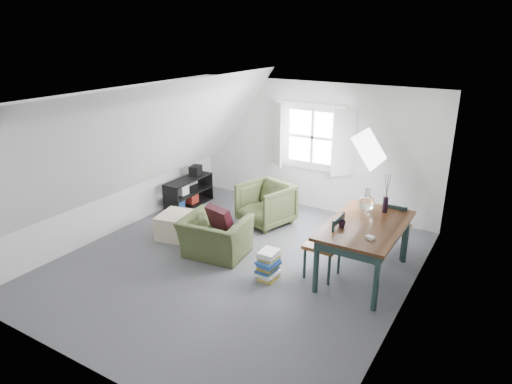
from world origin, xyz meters
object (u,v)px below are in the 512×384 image
Objects in this scene: dining_chair_far at (395,228)px; dining_chair_near at (325,244)px; armchair_far at (266,224)px; ottoman at (179,226)px; magazine_stack at (268,265)px; dining_table at (365,231)px; armchair_near at (216,255)px; media_shelf at (188,194)px.

dining_chair_near reaches higher than dining_chair_far.
armchair_far is 2.13m from dining_chair_near.
magazine_stack reaches higher than ottoman.
dining_table is at bearing -5.58° from armchair_far.
armchair_near is 0.99× the size of dining_chair_near.
dining_chair_near is (2.69, 0.05, 0.31)m from ottoman.
armchair_far is 1.35× the size of ottoman.
dining_chair_far is 0.79× the size of media_shelf.
magazine_stack is (2.81, -1.63, -0.05)m from media_shelf.
armchair_far is 0.51× the size of dining_table.
dining_chair_near is 0.88× the size of media_shelf.
armchair_far is 0.95× the size of dining_chair_far.
dining_chair_far is (0.19, 0.91, -0.26)m from dining_table.
dining_chair_far is (3.36, 1.26, 0.26)m from ottoman.
dining_table reaches higher than armchair_near.
dining_chair_far reaches higher than armchair_near.
ottoman is at bearing 168.35° from magazine_stack.
ottoman is 0.64× the size of dining_chair_near.
armchair_far is at bearing 158.75° from dining_table.
media_shelf is at bearing 122.90° from ottoman.
dining_table is 3.91× the size of magazine_stack.
dining_table is at bearing 110.87° from dining_chair_near.
media_shelf is at bearing 149.85° from magazine_stack.
ottoman is 0.56× the size of media_shelf.
dining_chair_near is 2.32× the size of magazine_stack.
dining_table reaches higher than media_shelf.
ottoman is at bearing -171.94° from dining_table.
dining_chair_near is at bearing -146.33° from dining_table.
armchair_near is at bearing -41.35° from media_shelf.
media_shelf is (-1.73, 1.44, 0.26)m from armchair_near.
dining_chair_near reaches higher than ottoman.
dining_chair_far reaches higher than dining_table.
dining_chair_near is at bearing 35.27° from magazine_stack.
dining_chair_far is at bearing 17.28° from armchair_far.
ottoman is 0.38× the size of dining_table.
ottoman is (-1.01, -1.26, 0.21)m from armchair_far.
ottoman is 2.07m from magazine_stack.
armchair_near is at bearing -13.35° from ottoman.
dining_chair_near is at bearing -20.07° from media_shelf.
media_shelf reaches higher than magazine_stack.
armchair_near is 1.84m from dining_chair_near.
magazine_stack is (-1.14, -0.77, -0.51)m from dining_table.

